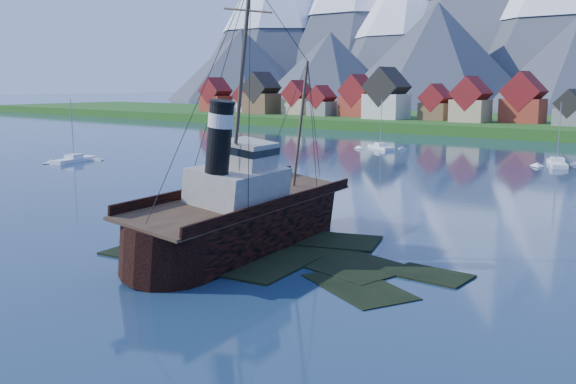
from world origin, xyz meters
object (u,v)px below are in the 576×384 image
Objects in this scene: sailboat_a at (74,161)px; sailboat_c at (381,148)px; tugboat_wreck at (254,212)px; sailboat_b at (233,162)px; sailboat_e at (557,164)px.

sailboat_a reaches higher than sailboat_c.
sailboat_b is at bearing 127.31° from tugboat_wreck.
sailboat_e is (5.11, 78.51, -2.88)m from tugboat_wreck.
sailboat_e is (49.08, 34.69, -0.01)m from sailboat_b.
tugboat_wreck is 62.15m from sailboat_b.
sailboat_b reaches higher than sailboat_c.
tugboat_wreck reaches higher than sailboat_a.
tugboat_wreck is 74.16m from sailboat_a.
sailboat_a is 91.00m from sailboat_e.
tugboat_wreck is at bearing -116.22° from sailboat_e.
tugboat_wreck is 2.66× the size of sailboat_b.
sailboat_a reaches higher than sailboat_b.
sailboat_a is at bearing 151.54° from tugboat_wreck.
sailboat_c is at bearing 43.54° from sailboat_a.
tugboat_wreck reaches higher than sailboat_c.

